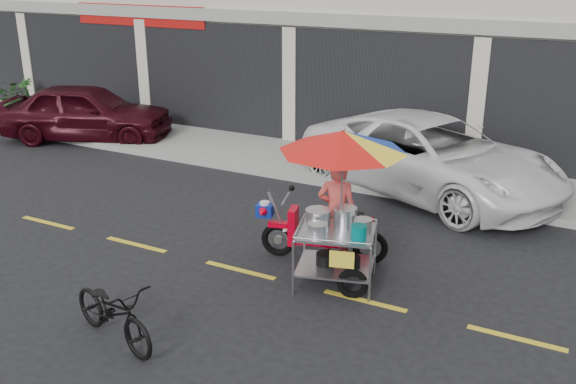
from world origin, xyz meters
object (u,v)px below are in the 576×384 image
at_px(white_pickup, 431,156).
at_px(near_bicycle, 113,312).
at_px(maroon_sedan, 87,112).
at_px(food_vendor_rig, 338,182).

height_order(white_pickup, near_bicycle, white_pickup).
distance_m(white_pickup, near_bicycle, 7.29).
height_order(maroon_sedan, food_vendor_rig, food_vendor_rig).
xyz_separation_m(maroon_sedan, food_vendor_rig, (8.67, -3.97, 0.72)).
bearing_deg(maroon_sedan, food_vendor_rig, -136.03).
distance_m(maroon_sedan, white_pickup, 8.90).
relative_size(white_pickup, food_vendor_rig, 2.06).
bearing_deg(white_pickup, maroon_sedan, 114.12).
relative_size(white_pickup, near_bicycle, 3.46).
bearing_deg(food_vendor_rig, near_bicycle, -135.80).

